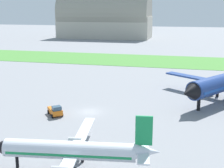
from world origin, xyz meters
The scene contains 5 objects.
ground_plane centered at (0.00, 0.00, 0.00)m, with size 600.00×600.00×0.00m, color gray.
grass_taxiway_strip centered at (0.00, 61.82, 0.04)m, with size 360.00×28.00×0.08m, color #478438.
airplane_foreground_turboprop centered at (4.88, -20.96, 2.61)m, with size 20.39×23.73×7.13m.
pushback_tug_near_gate centered at (-5.32, -3.33, 0.91)m, with size 3.72×3.90×1.95m.
hangar_distant centered at (-37.99, 150.40, 13.64)m, with size 60.31×28.47×30.90m.
Camera 1 is at (17.38, -52.05, 18.64)m, focal length 49.45 mm.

